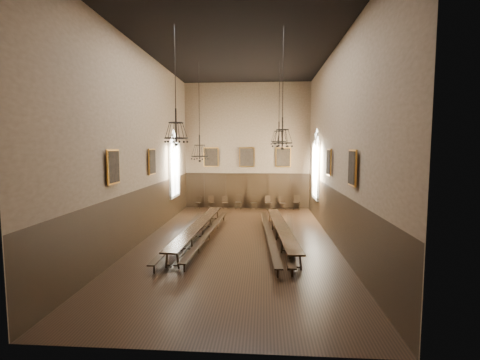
# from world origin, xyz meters

# --- Properties ---
(floor) EXTENTS (9.00, 18.00, 0.02)m
(floor) POSITION_xyz_m (0.00, 0.00, -0.01)
(floor) COLOR black
(floor) RESTS_ON ground
(ceiling) EXTENTS (9.00, 18.00, 0.02)m
(ceiling) POSITION_xyz_m (0.00, 0.00, 9.01)
(ceiling) COLOR black
(ceiling) RESTS_ON ground
(wall_back) EXTENTS (9.00, 0.02, 9.00)m
(wall_back) POSITION_xyz_m (0.00, 9.01, 4.50)
(wall_back) COLOR #826950
(wall_back) RESTS_ON ground
(wall_front) EXTENTS (9.00, 0.02, 9.00)m
(wall_front) POSITION_xyz_m (0.00, -9.01, 4.50)
(wall_front) COLOR #826950
(wall_front) RESTS_ON ground
(wall_left) EXTENTS (0.02, 18.00, 9.00)m
(wall_left) POSITION_xyz_m (-4.51, 0.00, 4.50)
(wall_left) COLOR #826950
(wall_left) RESTS_ON ground
(wall_right) EXTENTS (0.02, 18.00, 9.00)m
(wall_right) POSITION_xyz_m (4.51, 0.00, 4.50)
(wall_right) COLOR #826950
(wall_right) RESTS_ON ground
(wainscot_panelling) EXTENTS (9.00, 18.00, 2.50)m
(wainscot_panelling) POSITION_xyz_m (0.00, 0.00, 1.25)
(wainscot_panelling) COLOR black
(wainscot_panelling) RESTS_ON floor
(table_left) EXTENTS (1.04, 9.27, 0.72)m
(table_left) POSITION_xyz_m (-1.92, 0.27, 0.36)
(table_left) COLOR black
(table_left) RESTS_ON floor
(table_right) EXTENTS (1.26, 9.05, 0.70)m
(table_right) POSITION_xyz_m (2.08, 0.27, 0.35)
(table_right) COLOR black
(table_right) RESTS_ON floor
(bench_left_outer) EXTENTS (0.31, 9.47, 0.43)m
(bench_left_outer) POSITION_xyz_m (-2.61, -0.10, 0.27)
(bench_left_outer) COLOR black
(bench_left_outer) RESTS_ON floor
(bench_left_inner) EXTENTS (0.71, 9.48, 0.43)m
(bench_left_inner) POSITION_xyz_m (-1.37, 0.12, 0.27)
(bench_left_inner) COLOR black
(bench_left_inner) RESTS_ON floor
(bench_right_inner) EXTENTS (0.82, 9.92, 0.45)m
(bench_right_inner) POSITION_xyz_m (1.48, -0.00, 0.28)
(bench_right_inner) COLOR black
(bench_right_inner) RESTS_ON floor
(bench_right_outer) EXTENTS (0.86, 9.48, 0.43)m
(bench_right_outer) POSITION_xyz_m (2.49, -0.10, 0.27)
(bench_right_outer) COLOR black
(bench_right_outer) RESTS_ON floor
(chair_0) EXTENTS (0.46, 0.46, 0.87)m
(chair_0) POSITION_xyz_m (-3.52, 8.55, 0.26)
(chair_0) COLOR black
(chair_0) RESTS_ON floor
(chair_1) EXTENTS (0.51, 0.51, 0.90)m
(chair_1) POSITION_xyz_m (-2.54, 8.53, 0.27)
(chair_1) COLOR black
(chair_1) RESTS_ON floor
(chair_2) EXTENTS (0.50, 0.50, 0.90)m
(chair_2) POSITION_xyz_m (-1.54, 8.51, 0.27)
(chair_2) COLOR black
(chair_2) RESTS_ON floor
(chair_3) EXTENTS (0.50, 0.50, 0.99)m
(chair_3) POSITION_xyz_m (-0.59, 8.49, 0.30)
(chair_3) COLOR black
(chair_3) RESTS_ON floor
(chair_4) EXTENTS (0.42, 0.42, 0.93)m
(chair_4) POSITION_xyz_m (0.50, 8.48, 0.28)
(chair_4) COLOR black
(chair_4) RESTS_ON floor
(chair_5) EXTENTS (0.53, 0.53, 0.95)m
(chair_5) POSITION_xyz_m (1.55, 8.55, 0.29)
(chair_5) COLOR black
(chair_5) RESTS_ON floor
(chair_6) EXTENTS (0.50, 0.50, 0.93)m
(chair_6) POSITION_xyz_m (2.57, 8.55, 0.28)
(chair_6) COLOR black
(chair_6) RESTS_ON floor
(chair_7) EXTENTS (0.52, 0.52, 1.02)m
(chair_7) POSITION_xyz_m (3.57, 8.60, 0.31)
(chair_7) COLOR black
(chair_7) RESTS_ON floor
(chandelier_back_left) EXTENTS (0.95, 0.95, 5.24)m
(chandelier_back_left) POSITION_xyz_m (-2.32, 2.93, 4.24)
(chandelier_back_left) COLOR black
(chandelier_back_left) RESTS_ON ceiling
(chandelier_back_right) EXTENTS (0.86, 0.86, 4.42)m
(chandelier_back_right) POSITION_xyz_m (2.03, 2.89, 5.02)
(chandelier_back_right) COLOR black
(chandelier_back_right) RESTS_ON ceiling
(chandelier_front_left) EXTENTS (0.91, 0.91, 4.38)m
(chandelier_front_left) POSITION_xyz_m (-2.14, -2.86, 5.05)
(chandelier_front_left) COLOR black
(chandelier_front_left) RESTS_ON ceiling
(chandelier_front_right) EXTENTS (0.80, 0.80, 4.55)m
(chandelier_front_right) POSITION_xyz_m (1.94, -2.44, 4.91)
(chandelier_front_right) COLOR black
(chandelier_front_right) RESTS_ON ceiling
(portrait_back_0) EXTENTS (1.10, 0.12, 1.40)m
(portrait_back_0) POSITION_xyz_m (-2.60, 8.88, 3.70)
(portrait_back_0) COLOR #C7862F
(portrait_back_0) RESTS_ON wall_back
(portrait_back_1) EXTENTS (1.10, 0.12, 1.40)m
(portrait_back_1) POSITION_xyz_m (0.00, 8.88, 3.70)
(portrait_back_1) COLOR #C7862F
(portrait_back_1) RESTS_ON wall_back
(portrait_back_2) EXTENTS (1.10, 0.12, 1.40)m
(portrait_back_2) POSITION_xyz_m (2.60, 8.88, 3.70)
(portrait_back_2) COLOR #C7862F
(portrait_back_2) RESTS_ON wall_back
(portrait_left_0) EXTENTS (0.12, 1.00, 1.30)m
(portrait_left_0) POSITION_xyz_m (-4.38, 1.00, 3.70)
(portrait_left_0) COLOR #C7862F
(portrait_left_0) RESTS_ON wall_left
(portrait_left_1) EXTENTS (0.12, 1.00, 1.30)m
(portrait_left_1) POSITION_xyz_m (-4.38, -3.50, 3.70)
(portrait_left_1) COLOR #C7862F
(portrait_left_1) RESTS_ON wall_left
(portrait_right_0) EXTENTS (0.12, 1.00, 1.30)m
(portrait_right_0) POSITION_xyz_m (4.38, 1.00, 3.70)
(portrait_right_0) COLOR #C7862F
(portrait_right_0) RESTS_ON wall_right
(portrait_right_1) EXTENTS (0.12, 1.00, 1.30)m
(portrait_right_1) POSITION_xyz_m (4.38, -3.50, 3.70)
(portrait_right_1) COLOR #C7862F
(portrait_right_1) RESTS_ON wall_right
(window_right) EXTENTS (0.20, 2.20, 4.60)m
(window_right) POSITION_xyz_m (4.43, 5.50, 3.40)
(window_right) COLOR white
(window_right) RESTS_ON wall_right
(window_left) EXTENTS (0.20, 2.20, 4.60)m
(window_left) POSITION_xyz_m (-4.43, 5.50, 3.40)
(window_left) COLOR white
(window_left) RESTS_ON wall_left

